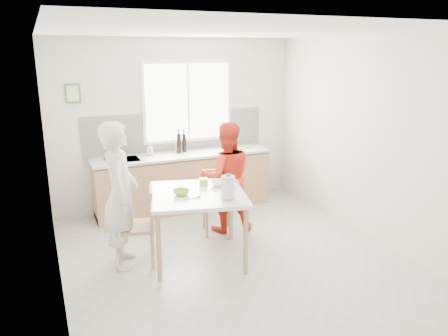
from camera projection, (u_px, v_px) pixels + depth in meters
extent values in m
plane|color=#B7B7B2|center=(234.00, 259.00, 5.42)|extent=(4.50, 4.50, 0.00)
plane|color=silver|center=(176.00, 124.00, 7.06)|extent=(4.00, 0.00, 4.00)
plane|color=silver|center=(368.00, 220.00, 3.07)|extent=(4.00, 0.00, 4.00)
plane|color=silver|center=(50.00, 171.00, 4.30)|extent=(0.00, 4.50, 4.50)
plane|color=silver|center=(370.00, 139.00, 5.83)|extent=(0.00, 4.50, 4.50)
plane|color=white|center=(235.00, 31.00, 4.71)|extent=(4.50, 4.50, 0.00)
cube|color=white|center=(188.00, 102.00, 7.03)|extent=(1.50, 0.03, 1.30)
cube|color=white|center=(188.00, 102.00, 7.01)|extent=(1.40, 0.02, 1.20)
cube|color=white|center=(188.00, 102.00, 7.01)|extent=(0.03, 0.03, 1.20)
cube|color=white|center=(177.00, 132.00, 7.08)|extent=(3.00, 0.02, 0.65)
cube|color=#3F8A3F|center=(73.00, 93.00, 6.31)|extent=(0.22, 0.02, 0.28)
cube|color=beige|center=(73.00, 93.00, 6.30)|extent=(0.16, 0.01, 0.22)
cube|color=tan|center=(183.00, 183.00, 7.03)|extent=(2.80, 0.60, 0.86)
cube|color=#3F3326|center=(184.00, 205.00, 7.13)|extent=(2.80, 0.54, 0.10)
cube|color=silver|center=(183.00, 155.00, 6.91)|extent=(2.84, 0.64, 0.04)
cube|color=#A5A5AA|center=(122.00, 160.00, 6.55)|extent=(0.50, 0.40, 0.03)
cylinder|color=silver|center=(120.00, 146.00, 6.64)|extent=(0.02, 0.02, 0.36)
torus|color=silver|center=(120.00, 135.00, 6.53)|extent=(0.02, 0.18, 0.18)
cube|color=white|center=(198.00, 194.00, 5.23)|extent=(1.35, 1.35, 0.04)
cylinder|color=tan|center=(159.00, 249.00, 4.80)|extent=(0.06, 0.06, 0.79)
cylinder|color=tan|center=(157.00, 216.00, 5.73)|extent=(0.06, 0.06, 0.79)
cylinder|color=tan|center=(246.00, 242.00, 4.95)|extent=(0.06, 0.06, 0.79)
cylinder|color=tan|center=(231.00, 212.00, 5.88)|extent=(0.06, 0.06, 0.79)
cube|color=tan|center=(136.00, 227.00, 5.21)|extent=(0.53, 0.53, 0.04)
cube|color=tan|center=(152.00, 206.00, 5.17)|extent=(0.13, 0.41, 0.46)
cylinder|color=tan|center=(122.00, 240.00, 5.42)|extent=(0.04, 0.04, 0.45)
cylinder|color=tan|center=(120.00, 254.00, 5.06)|extent=(0.04, 0.04, 0.45)
cylinder|color=tan|center=(152.00, 238.00, 5.48)|extent=(0.04, 0.04, 0.45)
cylinder|color=tan|center=(153.00, 251.00, 5.12)|extent=(0.04, 0.04, 0.45)
cube|color=tan|center=(218.00, 203.00, 6.10)|extent=(0.49, 0.49, 0.04)
cube|color=tan|center=(216.00, 184.00, 6.21)|extent=(0.38, 0.12, 0.42)
cylinder|color=tan|center=(207.00, 224.00, 5.97)|extent=(0.03, 0.03, 0.42)
cylinder|color=tan|center=(232.00, 222.00, 6.02)|extent=(0.03, 0.03, 0.42)
cylinder|color=tan|center=(204.00, 215.00, 6.30)|extent=(0.03, 0.03, 0.42)
cylinder|color=tan|center=(228.00, 213.00, 6.35)|extent=(0.03, 0.03, 0.42)
imported|color=silver|center=(120.00, 195.00, 5.08)|extent=(0.56, 0.72, 1.74)
imported|color=red|center=(226.00, 177.00, 6.11)|extent=(0.88, 0.76, 1.56)
imported|color=#74C32D|center=(181.00, 192.00, 5.13)|extent=(0.23, 0.23, 0.06)
imported|color=white|center=(219.00, 183.00, 5.50)|extent=(0.28, 0.28, 0.06)
cylinder|color=white|center=(228.00, 187.00, 4.97)|extent=(0.16, 0.16, 0.25)
cylinder|color=blue|center=(228.00, 175.00, 4.93)|extent=(0.05, 0.05, 0.03)
torus|color=white|center=(234.00, 184.00, 4.99)|extent=(0.12, 0.05, 0.12)
cube|color=#A8C92E|center=(203.00, 182.00, 5.49)|extent=(0.12, 0.12, 0.09)
cylinder|color=#A5A5AA|center=(193.00, 198.00, 5.00)|extent=(0.16, 0.03, 0.01)
cube|color=#8ACC2F|center=(242.00, 147.00, 7.33)|extent=(0.38, 0.30, 0.01)
cylinder|color=black|center=(179.00, 143.00, 6.90)|extent=(0.07, 0.07, 0.32)
cylinder|color=black|center=(184.00, 143.00, 6.99)|extent=(0.07, 0.07, 0.30)
cylinder|color=olive|center=(177.00, 148.00, 6.95)|extent=(0.06, 0.06, 0.16)
imported|color=#999999|center=(150.00, 149.00, 6.79)|extent=(0.11, 0.11, 0.19)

